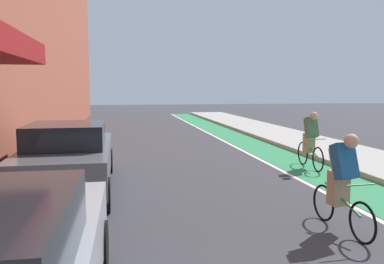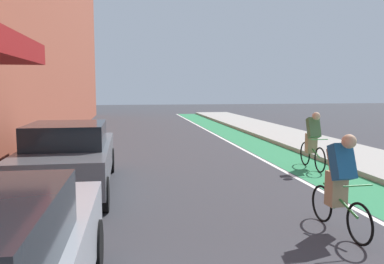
% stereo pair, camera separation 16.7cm
% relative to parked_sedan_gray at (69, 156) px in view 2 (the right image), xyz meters
% --- Properties ---
extents(ground_plane, '(81.14, 81.14, 0.00)m').
position_rel_parked_sedan_gray_xyz_m(ground_plane, '(3.10, 5.09, -0.79)').
color(ground_plane, '#38383D').
extents(bike_lane_paint, '(1.60, 36.88, 0.00)m').
position_rel_parked_sedan_gray_xyz_m(bike_lane_paint, '(6.45, 7.09, -0.79)').
color(bike_lane_paint, '#2D8451').
rests_on(bike_lane_paint, ground).
extents(lane_divider_stripe, '(0.12, 36.88, 0.00)m').
position_rel_parked_sedan_gray_xyz_m(lane_divider_stripe, '(5.55, 7.09, -0.78)').
color(lane_divider_stripe, white).
rests_on(lane_divider_stripe, ground).
extents(sidewalk_right, '(2.86, 36.88, 0.14)m').
position_rel_parked_sedan_gray_xyz_m(sidewalk_right, '(8.68, 7.09, -0.72)').
color(sidewalk_right, '#A8A59E').
rests_on(sidewalk_right, ground).
extents(parked_sedan_gray, '(1.88, 4.64, 1.53)m').
position_rel_parked_sedan_gray_xyz_m(parked_sedan_gray, '(0.00, 0.00, 0.00)').
color(parked_sedan_gray, '#595B60').
rests_on(parked_sedan_gray, ground).
extents(cyclist_lead, '(0.48, 1.68, 1.60)m').
position_rel_parked_sedan_gray_xyz_m(cyclist_lead, '(4.60, -3.35, 0.06)').
color(cyclist_lead, black).
rests_on(cyclist_lead, ground).
extents(cyclist_mid, '(0.48, 1.74, 1.63)m').
position_rel_parked_sedan_gray_xyz_m(cyclist_mid, '(6.48, 1.39, 0.03)').
color(cyclist_mid, black).
rests_on(cyclist_mid, ground).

